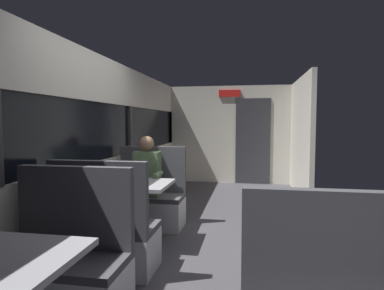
{
  "coord_description": "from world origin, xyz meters",
  "views": [
    {
      "loc": [
        0.45,
        -3.55,
        1.44
      ],
      "look_at": [
        -0.6,
        2.44,
        1.02
      ],
      "focal_mm": 30.32,
      "sensor_mm": 36.0,
      "label": 1
    }
  ],
  "objects_px": {
    "bench_near_window_facing_entry": "(65,271)",
    "bench_mid_window_facing_end": "(106,238)",
    "seated_passenger": "(148,189)",
    "bench_mid_window_facing_entry": "(150,203)",
    "dining_table_mid_window": "(131,191)"
  },
  "relations": [
    {
      "from": "bench_mid_window_facing_entry",
      "to": "bench_near_window_facing_entry",
      "type": "bearing_deg",
      "value": -90.0
    },
    {
      "from": "bench_near_window_facing_entry",
      "to": "bench_mid_window_facing_end",
      "type": "xyz_separation_m",
      "value": [
        0.0,
        0.71,
        0.0
      ]
    },
    {
      "from": "bench_mid_window_facing_entry",
      "to": "seated_passenger",
      "type": "xyz_separation_m",
      "value": [
        0.0,
        -0.07,
        0.21
      ]
    },
    {
      "from": "bench_near_window_facing_entry",
      "to": "bench_mid_window_facing_end",
      "type": "distance_m",
      "value": 0.71
    },
    {
      "from": "bench_mid_window_facing_entry",
      "to": "seated_passenger",
      "type": "relative_size",
      "value": 0.87
    },
    {
      "from": "bench_near_window_facing_entry",
      "to": "bench_mid_window_facing_end",
      "type": "relative_size",
      "value": 1.0
    },
    {
      "from": "bench_near_window_facing_entry",
      "to": "bench_mid_window_facing_entry",
      "type": "relative_size",
      "value": 1.0
    },
    {
      "from": "seated_passenger",
      "to": "bench_mid_window_facing_end",
      "type": "bearing_deg",
      "value": -90.0
    },
    {
      "from": "bench_near_window_facing_entry",
      "to": "seated_passenger",
      "type": "height_order",
      "value": "seated_passenger"
    },
    {
      "from": "bench_mid_window_facing_end",
      "to": "seated_passenger",
      "type": "xyz_separation_m",
      "value": [
        0.0,
        1.33,
        0.21
      ]
    },
    {
      "from": "dining_table_mid_window",
      "to": "seated_passenger",
      "type": "height_order",
      "value": "seated_passenger"
    },
    {
      "from": "bench_near_window_facing_entry",
      "to": "seated_passenger",
      "type": "xyz_separation_m",
      "value": [
        0.0,
        2.04,
        0.21
      ]
    },
    {
      "from": "bench_mid_window_facing_end",
      "to": "bench_mid_window_facing_entry",
      "type": "relative_size",
      "value": 1.0
    },
    {
      "from": "bench_mid_window_facing_end",
      "to": "bench_mid_window_facing_entry",
      "type": "xyz_separation_m",
      "value": [
        0.0,
        1.4,
        0.0
      ]
    },
    {
      "from": "dining_table_mid_window",
      "to": "bench_mid_window_facing_entry",
      "type": "xyz_separation_m",
      "value": [
        0.0,
        0.7,
        -0.31
      ]
    }
  ]
}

